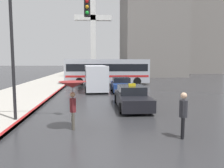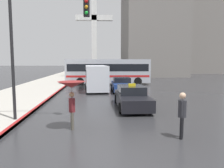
% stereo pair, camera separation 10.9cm
% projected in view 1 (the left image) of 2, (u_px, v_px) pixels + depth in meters
% --- Properties ---
extents(ground_plane, '(300.00, 300.00, 0.00)m').
position_uv_depth(ground_plane, '(116.00, 162.00, 6.29)').
color(ground_plane, '#2D2D30').
extents(taxi, '(1.91, 4.80, 1.52)m').
position_uv_depth(taxi, '(132.00, 97.00, 13.78)').
color(taxi, black).
rests_on(taxi, ground_plane).
extents(sedan_red, '(1.91, 4.07, 1.35)m').
position_uv_depth(sedan_red, '(121.00, 85.00, 21.06)').
color(sedan_red, navy).
rests_on(sedan_red, ground_plane).
extents(ambulance_van, '(2.39, 5.88, 2.49)m').
position_uv_depth(ambulance_van, '(96.00, 77.00, 21.76)').
color(ambulance_van, silver).
rests_on(ambulance_van, ground_plane).
extents(city_bus, '(10.45, 2.73, 3.17)m').
position_uv_depth(city_bus, '(107.00, 71.00, 27.58)').
color(city_bus, '#B2B7C1').
rests_on(city_bus, ground_plane).
extents(pedestrian_with_umbrella, '(1.18, 1.18, 2.06)m').
position_uv_depth(pedestrian_with_umbrella, '(73.00, 89.00, 9.19)').
color(pedestrian_with_umbrella, '#4C473D').
rests_on(pedestrian_with_umbrella, ground_plane).
extents(pedestrian_man, '(0.41, 0.44, 1.75)m').
position_uv_depth(pedestrian_man, '(183.00, 111.00, 8.18)').
color(pedestrian_man, black).
rests_on(pedestrian_man, ground_plane).
extents(traffic_light, '(3.66, 0.38, 6.07)m').
position_uv_depth(traffic_light, '(43.00, 33.00, 10.04)').
color(traffic_light, black).
rests_on(traffic_light, ground_plane).
extents(building_tower_near, '(11.36, 12.50, 29.47)m').
position_uv_depth(building_tower_near, '(151.00, 2.00, 43.78)').
color(building_tower_near, gray).
rests_on(building_tower_near, ground_plane).
extents(building_tower_far, '(13.62, 12.32, 29.46)m').
position_uv_depth(building_tower_far, '(187.00, 15.00, 55.20)').
color(building_tower_far, gray).
rests_on(building_tower_far, ground_plane).
extents(monument_cross, '(6.39, 0.90, 14.53)m').
position_uv_depth(monument_cross, '(93.00, 31.00, 38.20)').
color(monument_cross, white).
rests_on(monument_cross, ground_plane).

